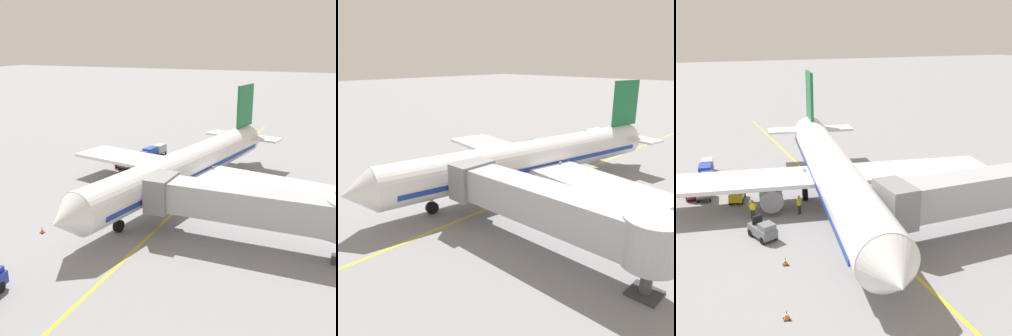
{
  "view_description": "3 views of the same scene",
  "coord_description": "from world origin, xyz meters",
  "views": [
    {
      "loc": [
        -14.48,
        42.38,
        16.08
      ],
      "look_at": [
        1.47,
        4.73,
        3.84
      ],
      "focal_mm": 45.42,
      "sensor_mm": 36.0,
      "label": 1
    },
    {
      "loc": [
        -21.75,
        28.86,
        13.19
      ],
      "look_at": [
        0.79,
        5.27,
        3.02
      ],
      "focal_mm": 37.78,
      "sensor_mm": 36.0,
      "label": 2
    },
    {
      "loc": [
        13.56,
        34.78,
        15.07
      ],
      "look_at": [
        0.42,
        3.29,
        4.08
      ],
      "focal_mm": 45.48,
      "sensor_mm": 36.0,
      "label": 3
    }
  ],
  "objects": [
    {
      "name": "baggage_tug_lead",
      "position": [
        7.97,
        5.41,
        0.71
      ],
      "size": [
        1.96,
        2.75,
        1.62
      ],
      "color": "slate",
      "rests_on": "ground"
    },
    {
      "name": "gate_lead_in_line",
      "position": [
        0.0,
        0.0,
        0.0
      ],
      "size": [
        0.24,
        80.0,
        0.01
      ],
      "primitive_type": "cube",
      "color": "gold",
      "rests_on": "ground"
    },
    {
      "name": "safety_cone_nose_right",
      "position": [
        7.44,
        9.83,
        0.29
      ],
      "size": [
        0.36,
        0.36,
        0.59
      ],
      "color": "black",
      "rests_on": "ground"
    },
    {
      "name": "ground_crew_loader",
      "position": [
        7.99,
        1.56,
        0.95
      ],
      "size": [
        0.71,
        0.35,
        1.69
      ],
      "color": "#232328",
      "rests_on": "ground"
    },
    {
      "name": "safety_cone_nose_left",
      "position": [
        8.89,
        15.42,
        0.29
      ],
      "size": [
        0.36,
        0.36,
        0.59
      ],
      "color": "black",
      "rests_on": "ground"
    },
    {
      "name": "baggage_tug_spare",
      "position": [
        8.58,
        -2.92,
        0.71
      ],
      "size": [
        1.89,
        2.74,
        1.62
      ],
      "color": "gold",
      "rests_on": "ground"
    },
    {
      "name": "baggage_cart_tail_end",
      "position": [
        10.22,
        -12.72,
        0.95
      ],
      "size": [
        1.57,
        2.96,
        1.58
      ],
      "color": "#4C4C51",
      "rests_on": "ground"
    },
    {
      "name": "parked_airliner",
      "position": [
        0.71,
        1.32,
        3.19
      ],
      "size": [
        30.44,
        37.18,
        10.63
      ],
      "color": "white",
      "rests_on": "ground"
    },
    {
      "name": "baggage_cart_second_in_train",
      "position": [
        10.7,
        -7.43,
        0.95
      ],
      "size": [
        1.57,
        2.96,
        1.58
      ],
      "color": "#4C4C51",
      "rests_on": "ground"
    },
    {
      "name": "baggage_tug_trailing",
      "position": [
        12.45,
        -5.42,
        0.71
      ],
      "size": [
        1.6,
        2.65,
        1.62
      ],
      "color": "#B21E1E",
      "rests_on": "ground"
    },
    {
      "name": "jet_bridge",
      "position": [
        -8.27,
        10.62,
        3.46
      ],
      "size": [
        17.79,
        3.5,
        4.98
      ],
      "color": "#A8AAAF",
      "rests_on": "ground"
    },
    {
      "name": "baggage_cart_third_in_train",
      "position": [
        10.67,
        -10.44,
        0.95
      ],
      "size": [
        1.57,
        2.96,
        1.58
      ],
      "color": "#4C4C51",
      "rests_on": "ground"
    },
    {
      "name": "ground_plane",
      "position": [
        0.0,
        0.0,
        0.0
      ],
      "size": [
        400.0,
        400.0,
        0.0
      ],
      "primitive_type": "plane",
      "color": "gray"
    },
    {
      "name": "ground_crew_wing_walker",
      "position": [
        4.09,
        2.09,
        0.95
      ],
      "size": [
        0.59,
        0.56,
        1.69
      ],
      "color": "#232328",
      "rests_on": "ground"
    },
    {
      "name": "baggage_cart_front",
      "position": [
        11.38,
        -4.67,
        0.95
      ],
      "size": [
        1.57,
        2.96,
        1.58
      ],
      "color": "#4C4C51",
      "rests_on": "ground"
    }
  ]
}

